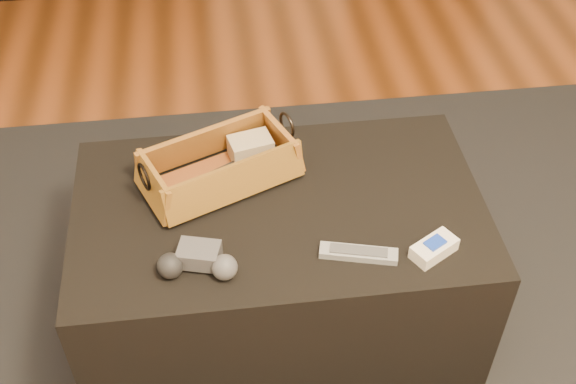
{
  "coord_description": "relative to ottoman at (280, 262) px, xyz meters",
  "views": [
    {
      "loc": [
        0.11,
        -0.88,
        1.66
      ],
      "look_at": [
        0.26,
        0.34,
        0.49
      ],
      "focal_mm": 45.0,
      "sensor_mm": 36.0,
      "label": 1
    }
  ],
  "objects": [
    {
      "name": "game_controller",
      "position": [
        -0.2,
        -0.18,
        0.24
      ],
      "size": [
        0.18,
        0.12,
        0.06
      ],
      "color": "#414044",
      "rests_on": "ottoman"
    },
    {
      "name": "tv_remote",
      "position": [
        -0.15,
        0.08,
        0.23
      ],
      "size": [
        0.2,
        0.14,
        0.02
      ],
      "primitive_type": "cube",
      "rotation": [
        0.0,
        0.0,
        0.51
      ],
      "color": "black",
      "rests_on": "wicker_basket"
    },
    {
      "name": "wicker_basket",
      "position": [
        -0.13,
        0.11,
        0.26
      ],
      "size": [
        0.43,
        0.33,
        0.14
      ],
      "color": "#955221",
      "rests_on": "ottoman"
    },
    {
      "name": "cream_gadget",
      "position": [
        0.33,
        -0.2,
        0.23
      ],
      "size": [
        0.12,
        0.1,
        0.04
      ],
      "color": "white",
      "rests_on": "ottoman"
    },
    {
      "name": "silver_remote",
      "position": [
        0.16,
        -0.19,
        0.22
      ],
      "size": [
        0.18,
        0.08,
        0.02
      ],
      "color": "#9A9DA1",
      "rests_on": "ottoman"
    },
    {
      "name": "ottoman",
      "position": [
        0.0,
        0.0,
        0.0
      ],
      "size": [
        1.0,
        0.6,
        0.42
      ],
      "primitive_type": "cube",
      "color": "black",
      "rests_on": "area_rug"
    },
    {
      "name": "area_rug",
      "position": [
        0.0,
        -0.05,
        -0.22
      ],
      "size": [
        2.6,
        2.0,
        0.01
      ],
      "primitive_type": "cube",
      "color": "black",
      "rests_on": "floor"
    },
    {
      "name": "cloth_bundle",
      "position": [
        -0.05,
        0.17,
        0.25
      ],
      "size": [
        0.12,
        0.09,
        0.06
      ],
      "primitive_type": "cube",
      "rotation": [
        0.0,
        0.0,
        0.23
      ],
      "color": "tan",
      "rests_on": "wicker_basket"
    }
  ]
}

